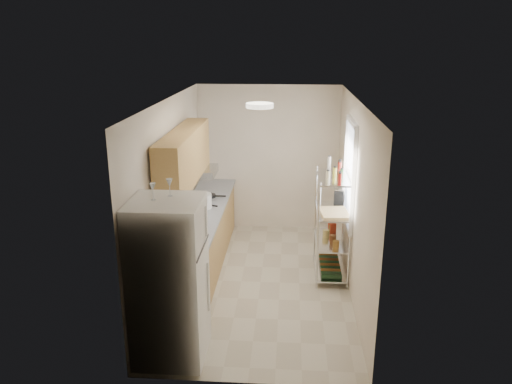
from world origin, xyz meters
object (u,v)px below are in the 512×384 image
(refrigerator, at_px, (169,281))
(cutting_board, at_px, (334,213))
(frying_pan_large, at_px, (201,204))
(rice_cooker, at_px, (203,201))
(espresso_machine, at_px, (339,196))

(refrigerator, distance_m, cutting_board, 2.70)
(cutting_board, bearing_deg, refrigerator, -134.65)
(frying_pan_large, distance_m, cutting_board, 2.06)
(rice_cooker, relative_size, frying_pan_large, 1.12)
(refrigerator, distance_m, espresso_machine, 3.10)
(rice_cooker, bearing_deg, refrigerator, -88.90)
(rice_cooker, distance_m, frying_pan_large, 0.15)
(espresso_machine, bearing_deg, cutting_board, -97.23)
(refrigerator, height_order, frying_pan_large, refrigerator)
(refrigerator, bearing_deg, espresso_machine, 49.97)
(frying_pan_large, distance_m, espresso_machine, 2.09)
(rice_cooker, height_order, cutting_board, rice_cooker)
(rice_cooker, relative_size, cutting_board, 0.56)
(cutting_board, bearing_deg, frying_pan_large, 164.32)
(refrigerator, bearing_deg, frying_pan_large, 92.14)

